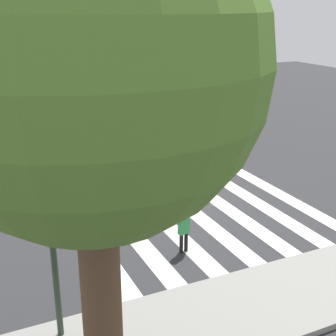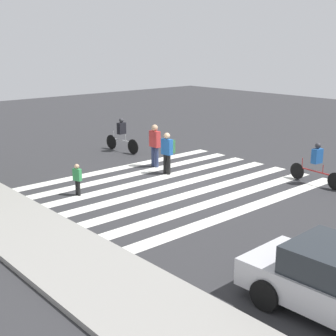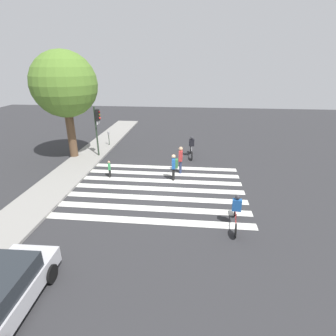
# 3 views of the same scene
# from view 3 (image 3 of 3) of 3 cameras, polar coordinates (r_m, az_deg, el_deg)

# --- Properties ---
(ground_plane) EXTENTS (60.00, 60.00, 0.00)m
(ground_plane) POSITION_cam_3_polar(r_m,az_deg,el_deg) (15.60, -2.02, -4.55)
(ground_plane) COLOR #2D2D30
(sidewalk_curb) EXTENTS (36.00, 2.50, 0.14)m
(sidewalk_curb) POSITION_cam_3_polar(r_m,az_deg,el_deg) (17.49, -22.81, -3.08)
(sidewalk_curb) COLOR gray
(sidewalk_curb) RESTS_ON ground_plane
(crosswalk_stripes) EXTENTS (7.33, 10.00, 0.01)m
(crosswalk_stripes) POSITION_cam_3_polar(r_m,az_deg,el_deg) (15.60, -2.02, -4.54)
(crosswalk_stripes) COLOR silver
(crosswalk_stripes) RESTS_ON ground_plane
(traffic_light) EXTENTS (0.60, 0.50, 3.94)m
(traffic_light) POSITION_cam_3_polar(r_m,az_deg,el_deg) (20.71, -15.16, 9.56)
(traffic_light) COLOR #283828
(traffic_light) RESTS_ON ground_plane
(parking_meter) EXTENTS (0.15, 0.15, 1.37)m
(parking_meter) POSITION_cam_3_polar(r_m,az_deg,el_deg) (23.70, -12.81, 6.98)
(parking_meter) COLOR #283828
(parking_meter) RESTS_ON ground_plane
(street_tree) EXTENTS (4.65, 4.65, 7.84)m
(street_tree) POSITION_cam_3_polar(r_m,az_deg,el_deg) (20.84, -21.63, 16.46)
(street_tree) COLOR brown
(street_tree) RESTS_ON ground_plane
(pedestrian_adult_blue_shirt) EXTENTS (0.49, 0.42, 1.70)m
(pedestrian_adult_blue_shirt) POSITION_cam_3_polar(r_m,az_deg,el_deg) (16.39, 1.34, 0.62)
(pedestrian_adult_blue_shirt) COLOR black
(pedestrian_adult_blue_shirt) RESTS_ON ground_plane
(pedestrian_adult_tall_backpack) EXTENTS (0.34, 0.22, 1.13)m
(pedestrian_adult_tall_backpack) POSITION_cam_3_polar(r_m,az_deg,el_deg) (17.32, -12.64, 0.01)
(pedestrian_adult_tall_backpack) COLOR black
(pedestrian_adult_tall_backpack) RESTS_ON ground_plane
(pedestrian_adult_yellow_jacket) EXTENTS (0.51, 0.27, 1.83)m
(pedestrian_adult_yellow_jacket) POSITION_cam_3_polar(r_m,az_deg,el_deg) (17.48, 2.76, 2.15)
(pedestrian_adult_yellow_jacket) COLOR navy
(pedestrian_adult_yellow_jacket) RESTS_ON ground_plane
(cyclist_mid_street) EXTENTS (2.33, 0.42, 1.66)m
(cyclist_mid_street) POSITION_cam_3_polar(r_m,az_deg,el_deg) (20.66, 5.14, 4.79)
(cyclist_mid_street) COLOR black
(cyclist_mid_street) RESTS_ON ground_plane
(cyclist_far_lane) EXTENTS (2.37, 0.42, 1.60)m
(cyclist_far_lane) POSITION_cam_3_polar(r_m,az_deg,el_deg) (12.27, 14.66, -8.73)
(cyclist_far_lane) COLOR black
(cyclist_far_lane) RESTS_ON ground_plane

